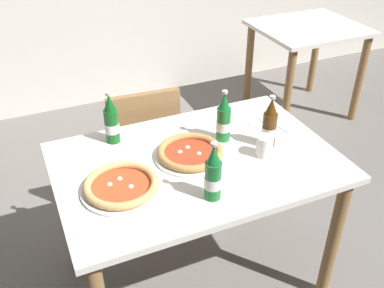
# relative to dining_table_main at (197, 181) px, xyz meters

# --- Properties ---
(ground_plane) EXTENTS (8.00, 8.00, 0.00)m
(ground_plane) POSITION_rel_dining_table_main_xyz_m (0.00, 0.00, -0.64)
(ground_plane) COLOR slate
(dining_table_main) EXTENTS (1.20, 0.80, 0.75)m
(dining_table_main) POSITION_rel_dining_table_main_xyz_m (0.00, 0.00, 0.00)
(dining_table_main) COLOR silver
(dining_table_main) RESTS_ON ground_plane
(chair_behind_table) EXTENTS (0.42, 0.42, 0.85)m
(chair_behind_table) POSITION_rel_dining_table_main_xyz_m (-0.06, 0.61, -0.15)
(chair_behind_table) COLOR olive
(chair_behind_table) RESTS_ON ground_plane
(dining_table_background) EXTENTS (0.80, 0.70, 0.75)m
(dining_table_background) POSITION_rel_dining_table_main_xyz_m (1.53, 1.29, -0.04)
(dining_table_background) COLOR silver
(dining_table_background) RESTS_ON ground_plane
(pizza_margherita_near) EXTENTS (0.31, 0.31, 0.04)m
(pizza_margherita_near) POSITION_rel_dining_table_main_xyz_m (-0.02, 0.03, 0.14)
(pizza_margherita_near) COLOR white
(pizza_margherita_near) RESTS_ON dining_table_main
(pizza_marinara_far) EXTENTS (0.32, 0.32, 0.04)m
(pizza_marinara_far) POSITION_rel_dining_table_main_xyz_m (-0.35, -0.07, 0.13)
(pizza_marinara_far) COLOR white
(pizza_marinara_far) RESTS_ON dining_table_main
(beer_bottle_left) EXTENTS (0.07, 0.07, 0.25)m
(beer_bottle_left) POSITION_rel_dining_table_main_xyz_m (0.34, -0.02, 0.22)
(beer_bottle_left) COLOR #512D0F
(beer_bottle_left) RESTS_ON dining_table_main
(beer_bottle_center) EXTENTS (0.07, 0.07, 0.25)m
(beer_bottle_center) POSITION_rel_dining_table_main_xyz_m (-0.29, 0.29, 0.22)
(beer_bottle_center) COLOR #14591E
(beer_bottle_center) RESTS_ON dining_table_main
(beer_bottle_right) EXTENTS (0.07, 0.07, 0.25)m
(beer_bottle_right) POSITION_rel_dining_table_main_xyz_m (-0.05, -0.25, 0.22)
(beer_bottle_right) COLOR #196B2D
(beer_bottle_right) RESTS_ON dining_table_main
(beer_bottle_extra) EXTENTS (0.07, 0.07, 0.25)m
(beer_bottle_extra) POSITION_rel_dining_table_main_xyz_m (0.18, 0.10, 0.22)
(beer_bottle_extra) COLOR #196B2D
(beer_bottle_extra) RESTS_ON dining_table_main
(napkin_with_cutlery) EXTENTS (0.19, 0.19, 0.01)m
(napkin_with_cutlery) POSITION_rel_dining_table_main_xyz_m (0.45, 0.11, 0.12)
(napkin_with_cutlery) COLOR white
(napkin_with_cutlery) RESTS_ON dining_table_main
(paper_cup) EXTENTS (0.07, 0.07, 0.09)m
(paper_cup) POSITION_rel_dining_table_main_xyz_m (0.28, -0.09, 0.16)
(paper_cup) COLOR white
(paper_cup) RESTS_ON dining_table_main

